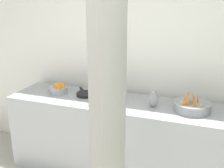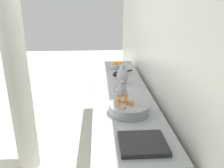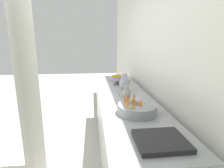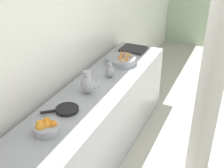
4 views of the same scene
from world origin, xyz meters
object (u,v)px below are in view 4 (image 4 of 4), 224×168
orange_bowl (46,127)px  metal_pitcher_tall (88,83)px  skillet_on_counter (67,109)px  support_column (218,49)px  vegetable_colander (121,60)px  metal_pitcher_short (110,71)px

orange_bowl → metal_pitcher_tall: metal_pitcher_tall is taller
skillet_on_counter → support_column: support_column is taller
orange_bowl → vegetable_colander: bearing=89.2°
orange_bowl → metal_pitcher_short: bearing=87.8°
support_column → metal_pitcher_tall: bearing=-163.6°
orange_bowl → skillet_on_counter: size_ratio=0.71×
vegetable_colander → support_column: 1.35m
metal_pitcher_tall → orange_bowl: bearing=-89.5°
orange_bowl → skillet_on_counter: bearing=93.7°
vegetable_colander → metal_pitcher_short: size_ratio=2.04×
skillet_on_counter → support_column: (1.20, 0.74, 0.55)m
orange_bowl → metal_pitcher_tall: size_ratio=0.87×
metal_pitcher_short → skillet_on_counter: size_ratio=0.59×
orange_bowl → metal_pitcher_tall: (-0.01, 0.74, 0.06)m
metal_pitcher_tall → support_column: bearing=16.4°
vegetable_colander → metal_pitcher_tall: size_ratio=1.48×
metal_pitcher_tall → vegetable_colander: bearing=88.0°
metal_pitcher_short → support_column: support_column is taller
metal_pitcher_tall → skillet_on_counter: 0.40m
skillet_on_counter → metal_pitcher_short: bearing=85.4°
vegetable_colander → skillet_on_counter: 1.22m
orange_bowl → metal_pitcher_short: 1.18m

